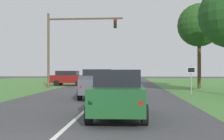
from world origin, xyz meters
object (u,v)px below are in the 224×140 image
Objects in this scene: traffic_light at (68,38)px; oak_tree_right at (199,25)px; keep_moving_sign at (191,76)px; pickup_truck_lead at (98,83)px; crossing_suv_far at (69,78)px; red_suv_near at (118,92)px.

oak_tree_right reaches higher than traffic_light.
keep_moving_sign is at bearing -109.03° from oak_tree_right.
traffic_light is (-4.38, 9.60, 4.21)m from pickup_truck_lead.
crossing_suv_far is (-0.93, 4.43, -4.26)m from traffic_light.
pickup_truck_lead is 14.47m from oak_tree_right.
red_suv_near is 18.40m from traffic_light.
crossing_suv_far is at bearing 163.57° from oak_tree_right.
traffic_light is 3.55× the size of keep_moving_sign.
oak_tree_right is (7.51, 17.01, 5.45)m from red_suv_near.
keep_moving_sign is (5.19, 10.28, 0.44)m from red_suv_near.
traffic_light is at bearing 109.79° from red_suv_near.
keep_moving_sign is 16.43m from crossing_suv_far.
keep_moving_sign is at bearing 63.22° from red_suv_near.
pickup_truck_lead is 11.36m from traffic_light.
oak_tree_right reaches higher than red_suv_near.
oak_tree_right is at bearing 46.70° from pickup_truck_lead.
oak_tree_right is (2.32, 6.73, 5.01)m from keep_moving_sign.
crossing_suv_far is at bearing 101.82° from traffic_light.
pickup_truck_lead is 0.66× the size of traffic_light.
red_suv_near is at bearing -70.21° from traffic_light.
keep_moving_sign reaches higher than crossing_suv_far.
oak_tree_right is 2.02× the size of crossing_suv_far.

